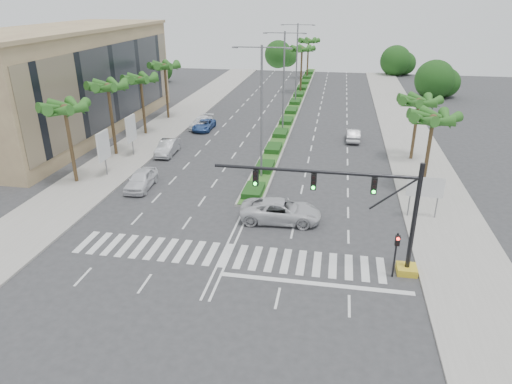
% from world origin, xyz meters
% --- Properties ---
extents(ground, '(160.00, 160.00, 0.00)m').
position_xyz_m(ground, '(0.00, 0.00, 0.00)').
color(ground, '#333335').
rests_on(ground, ground).
extents(footpath_right, '(6.00, 120.00, 0.15)m').
position_xyz_m(footpath_right, '(15.20, 20.00, 0.07)').
color(footpath_right, gray).
rests_on(footpath_right, ground).
extents(footpath_left, '(6.00, 120.00, 0.15)m').
position_xyz_m(footpath_left, '(-15.20, 20.00, 0.07)').
color(footpath_left, gray).
rests_on(footpath_left, ground).
extents(median, '(2.20, 75.00, 0.20)m').
position_xyz_m(median, '(0.00, 45.00, 0.10)').
color(median, gray).
rests_on(median, ground).
extents(median_grass, '(1.80, 75.00, 0.04)m').
position_xyz_m(median_grass, '(0.00, 45.00, 0.22)').
color(median_grass, '#2D501B').
rests_on(median_grass, median).
extents(building, '(12.00, 36.00, 12.00)m').
position_xyz_m(building, '(-26.00, 26.00, 6.00)').
color(building, tan).
rests_on(building, ground).
extents(signal_gantry, '(12.60, 1.20, 7.20)m').
position_xyz_m(signal_gantry, '(9.27, -0.00, 3.46)').
color(signal_gantry, gold).
rests_on(signal_gantry, ground).
extents(pedestrian_signal, '(0.28, 0.36, 3.00)m').
position_xyz_m(pedestrian_signal, '(10.60, -0.68, 2.04)').
color(pedestrian_signal, black).
rests_on(pedestrian_signal, ground).
extents(direction_sign, '(2.70, 0.11, 3.40)m').
position_xyz_m(direction_sign, '(13.50, 7.99, 2.45)').
color(direction_sign, slate).
rests_on(direction_sign, ground).
extents(billboard_near, '(0.18, 2.10, 4.35)m').
position_xyz_m(billboard_near, '(-14.50, 12.00, 2.96)').
color(billboard_near, slate).
rests_on(billboard_near, ground).
extents(billboard_far, '(0.18, 2.10, 4.35)m').
position_xyz_m(billboard_far, '(-14.50, 18.00, 2.96)').
color(billboard_far, slate).
rests_on(billboard_far, ground).
extents(palm_left_near, '(4.57, 4.68, 7.55)m').
position_xyz_m(palm_left_near, '(-16.50, 10.00, 6.69)').
color(palm_left_near, brown).
rests_on(palm_left_near, ground).
extents(palm_left_mid, '(4.57, 4.68, 7.95)m').
position_xyz_m(palm_left_mid, '(-16.50, 18.00, 7.08)').
color(palm_left_mid, brown).
rests_on(palm_left_mid, ground).
extents(palm_left_far, '(4.57, 4.68, 7.35)m').
position_xyz_m(palm_left_far, '(-16.50, 26.00, 6.50)').
color(palm_left_far, brown).
rests_on(palm_left_far, ground).
extents(palm_left_end, '(4.57, 4.68, 7.75)m').
position_xyz_m(palm_left_end, '(-16.50, 34.00, 6.88)').
color(palm_left_end, brown).
rests_on(palm_left_end, ground).
extents(palm_right_near, '(4.57, 4.68, 7.05)m').
position_xyz_m(palm_right_near, '(14.50, 14.00, 6.20)').
color(palm_right_near, brown).
rests_on(palm_right_near, ground).
extents(palm_right_far, '(4.57, 4.68, 6.75)m').
position_xyz_m(palm_right_far, '(14.50, 22.00, 5.91)').
color(palm_right_far, brown).
rests_on(palm_right_far, ground).
extents(palm_median_a, '(4.57, 4.68, 8.05)m').
position_xyz_m(palm_median_a, '(0.00, 55.00, 7.17)').
color(palm_median_a, brown).
rests_on(palm_median_a, ground).
extents(palm_median_b, '(4.57, 4.68, 8.05)m').
position_xyz_m(palm_median_b, '(0.00, 70.00, 7.17)').
color(palm_median_b, brown).
rests_on(palm_median_b, ground).
extents(streetlight_near, '(5.10, 0.25, 12.00)m').
position_xyz_m(streetlight_near, '(0.00, 14.00, 6.81)').
color(streetlight_near, slate).
rests_on(streetlight_near, ground).
extents(streetlight_mid, '(5.10, 0.25, 12.00)m').
position_xyz_m(streetlight_mid, '(0.00, 30.00, 6.81)').
color(streetlight_mid, slate).
rests_on(streetlight_mid, ground).
extents(streetlight_far, '(5.10, 0.25, 12.00)m').
position_xyz_m(streetlight_far, '(0.00, 46.00, 6.81)').
color(streetlight_far, slate).
rests_on(streetlight_far, ground).
extents(car_parked_a, '(2.20, 4.87, 1.62)m').
position_xyz_m(car_parked_a, '(-10.09, 9.84, 0.81)').
color(car_parked_a, silver).
rests_on(car_parked_a, ground).
extents(car_parked_b, '(1.81, 4.73, 1.54)m').
position_xyz_m(car_parked_b, '(-11.08, 19.16, 0.77)').
color(car_parked_b, '#AFAFB4').
rests_on(car_parked_b, ground).
extents(car_parked_c, '(2.16, 4.64, 1.29)m').
position_xyz_m(car_parked_c, '(-9.96, 29.22, 0.64)').
color(car_parked_c, '#32569B').
rests_on(car_parked_c, ground).
extents(car_parked_d, '(2.38, 4.98, 1.40)m').
position_xyz_m(car_parked_d, '(-10.57, 30.09, 0.70)').
color(car_parked_d, white).
rests_on(car_parked_d, ground).
extents(car_crossing, '(6.21, 3.11, 1.69)m').
position_xyz_m(car_crossing, '(2.92, 5.62, 0.84)').
color(car_crossing, silver).
rests_on(car_crossing, ground).
extents(car_right, '(1.52, 4.34, 1.43)m').
position_xyz_m(car_right, '(8.62, 27.78, 0.71)').
color(car_right, '#ACACB1').
rests_on(car_right, ground).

